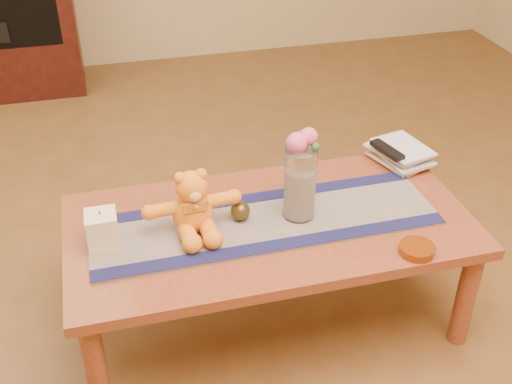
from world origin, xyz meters
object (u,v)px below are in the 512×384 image
object	(u,v)px
glass_vase	(300,184)
amber_dish	(417,249)
bronze_ball	(240,211)
book_bottom	(383,165)
teddy_bear	(192,201)
tv_remote	(387,150)
pillar_candle	(102,229)

from	to	relation	value
glass_vase	amber_dish	bearing A→B (deg)	-43.08
bronze_ball	book_bottom	distance (m)	0.66
teddy_bear	tv_remote	distance (m)	0.82
teddy_bear	pillar_candle	bearing A→B (deg)	179.62
book_bottom	tv_remote	bearing A→B (deg)	-93.00
book_bottom	pillar_candle	bearing A→B (deg)	173.65
glass_vase	amber_dish	distance (m)	0.44
bronze_ball	amber_dish	size ratio (longest dim) A/B	0.58
tv_remote	amber_dish	xyz separation A→B (m)	(-0.12, -0.51, -0.07)
pillar_candle	tv_remote	bearing A→B (deg)	11.40
book_bottom	bronze_ball	bearing A→B (deg)	179.90
tv_remote	teddy_bear	bearing A→B (deg)	178.98
teddy_bear	amber_dish	xyz separation A→B (m)	(0.68, -0.31, -0.10)
pillar_candle	amber_dish	size ratio (longest dim) A/B	1.03
glass_vase	tv_remote	distance (m)	0.49
pillar_candle	tv_remote	size ratio (longest dim) A/B	0.75
bronze_ball	book_bottom	world-z (taller)	bronze_ball
glass_vase	bronze_ball	distance (m)	0.23
glass_vase	bronze_ball	xyz separation A→B (m)	(-0.20, 0.03, -0.10)
bronze_ball	amber_dish	distance (m)	0.60
glass_vase	bronze_ball	bearing A→B (deg)	172.42
glass_vase	bronze_ball	world-z (taller)	glass_vase
pillar_candle	amber_dish	bearing A→B (deg)	-16.63
glass_vase	amber_dish	world-z (taller)	glass_vase
teddy_bear	glass_vase	bearing A→B (deg)	-7.36
tv_remote	glass_vase	bearing A→B (deg)	-167.72
pillar_candle	teddy_bear	bearing A→B (deg)	3.62
teddy_bear	pillar_candle	size ratio (longest dim) A/B	2.62
pillar_candle	bronze_ball	world-z (taller)	pillar_candle
book_bottom	amber_dish	distance (m)	0.54
glass_vase	tv_remote	bearing A→B (deg)	27.53
pillar_candle	glass_vase	size ratio (longest dim) A/B	0.46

